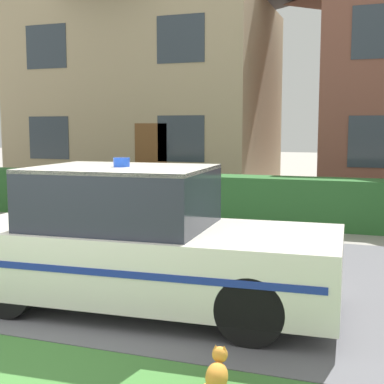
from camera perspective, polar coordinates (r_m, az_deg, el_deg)
road_strip at (r=7.56m, az=-4.66°, el=-8.26°), size 28.00×5.25×0.01m
garden_hedge at (r=11.01m, az=6.77°, el=-0.91°), size 13.99×0.80×0.99m
police_car at (r=5.90m, az=-5.56°, el=-5.40°), size 4.20×1.82×1.64m
cat at (r=4.29m, az=2.70°, el=-18.71°), size 0.20×0.36×0.32m
house_left at (r=18.82m, az=-4.26°, el=13.05°), size 8.28×6.35×7.87m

